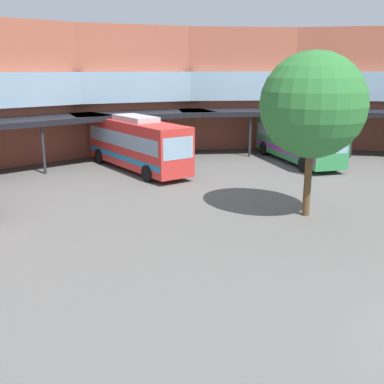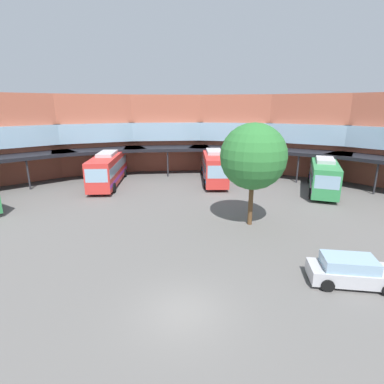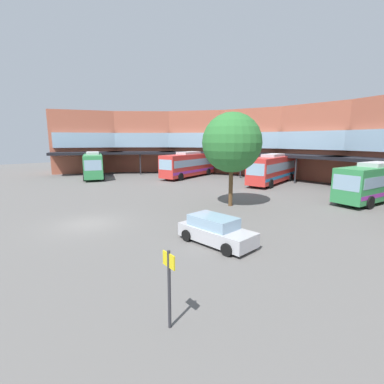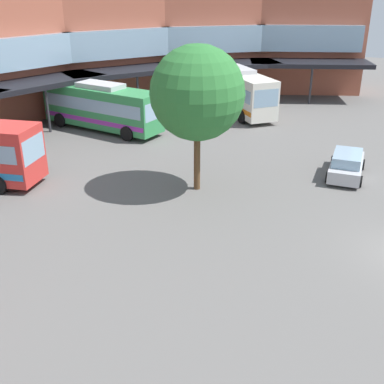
{
  "view_description": "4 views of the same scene",
  "coord_description": "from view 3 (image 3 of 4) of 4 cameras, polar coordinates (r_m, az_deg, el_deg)",
  "views": [
    {
      "loc": [
        -11.05,
        -6.39,
        7.16
      ],
      "look_at": [
        -2.92,
        12.56,
        1.54
      ],
      "focal_mm": 42.78,
      "sensor_mm": 36.0,
      "label": 1
    },
    {
      "loc": [
        2.82,
        -11.53,
        9.18
      ],
      "look_at": [
        -2.45,
        14.25,
        1.59
      ],
      "focal_mm": 28.26,
      "sensor_mm": 36.0,
      "label": 2
    },
    {
      "loc": [
        18.43,
        -6.57,
        5.69
      ],
      "look_at": [
        0.8,
        8.78,
        1.27
      ],
      "focal_mm": 25.89,
      "sensor_mm": 36.0,
      "label": 3
    },
    {
      "loc": [
        -19.93,
        1.51,
        10.92
      ],
      "look_at": [
        -0.36,
        10.34,
        1.29
      ],
      "focal_mm": 44.57,
      "sensor_mm": 36.0,
      "label": 4
    }
  ],
  "objects": [
    {
      "name": "stop_sign_post",
      "position": [
        8.7,
        -4.73,
        -17.86
      ],
      "size": [
        0.6,
        0.1,
        2.51
      ],
      "color": "#2D2D33",
      "rests_on": "ground"
    },
    {
      "name": "station_building",
      "position": [
        36.17,
        18.58,
        9.54
      ],
      "size": [
        73.5,
        32.8,
        10.54
      ],
      "color": "#AD5942",
      "rests_on": "ground"
    },
    {
      "name": "bus_2",
      "position": [
        42.65,
        -0.73,
        5.71
      ],
      "size": [
        5.28,
        11.4,
        3.89
      ],
      "rotation": [
        0.0,
        0.0,
        4.97
      ],
      "color": "red",
      "rests_on": "ground"
    },
    {
      "name": "ground_plane",
      "position": [
        20.38,
        -20.65,
        -6.21
      ],
      "size": [
        118.34,
        118.34,
        0.0
      ],
      "primitive_type": "plane",
      "color": "#605E5B"
    },
    {
      "name": "bus_4",
      "position": [
        44.86,
        -19.65,
        5.33
      ],
      "size": [
        10.93,
        6.36,
        3.89
      ],
      "rotation": [
        0.0,
        0.0,
        5.9
      ],
      "color": "#338C4C",
      "rests_on": "ground"
    },
    {
      "name": "bus_3",
      "position": [
        30.76,
        33.52,
        1.76
      ],
      "size": [
        3.9,
        10.38,
        3.67
      ],
      "rotation": [
        0.0,
        0.0,
        4.58
      ],
      "color": "#338C4C",
      "rests_on": "ground"
    },
    {
      "name": "bus_1",
      "position": [
        37.8,
        16.23,
        4.63
      ],
      "size": [
        4.76,
        11.17,
        3.89
      ],
      "rotation": [
        0.0,
        0.0,
        4.92
      ],
      "color": "red",
      "rests_on": "ground"
    },
    {
      "name": "plaza_tree",
      "position": [
        23.85,
        8.22,
        10.01
      ],
      "size": [
        5.03,
        5.03,
        7.98
      ],
      "color": "brown",
      "rests_on": "ground"
    },
    {
      "name": "parked_car",
      "position": [
        15.52,
        4.88,
        -7.94
      ],
      "size": [
        4.5,
        2.23,
        1.53
      ],
      "rotation": [
        0.0,
        0.0,
        0.06
      ],
      "color": "#B7B7BC",
      "rests_on": "ground"
    }
  ]
}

